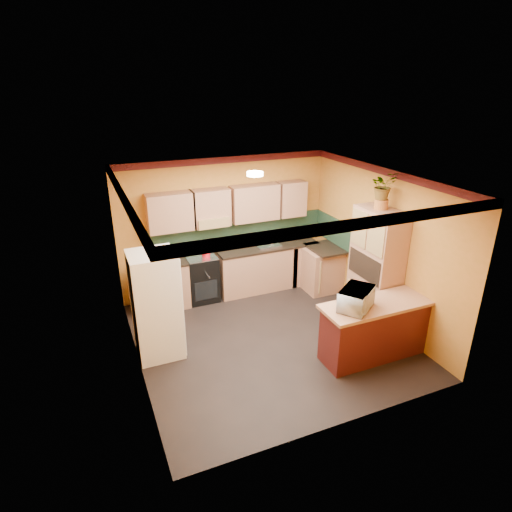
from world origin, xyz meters
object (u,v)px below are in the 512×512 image
(stove, at_px, (202,278))
(pantry, at_px, (375,270))
(fridge, at_px, (156,305))
(breakfast_bar, at_px, (378,330))
(base_cabinets_back, at_px, (232,273))
(microwave, at_px, (356,299))

(stove, height_order, pantry, pantry)
(fridge, bearing_deg, breakfast_bar, -23.79)
(stove, bearing_deg, fridge, -127.32)
(base_cabinets_back, relative_size, fridge, 2.15)
(base_cabinets_back, relative_size, pantry, 1.74)
(fridge, distance_m, breakfast_bar, 3.44)
(fridge, xyz_separation_m, breakfast_bar, (3.12, -1.38, -0.41))
(stove, xyz_separation_m, breakfast_bar, (2.00, -2.85, -0.02))
(pantry, distance_m, breakfast_bar, 1.11)
(fridge, xyz_separation_m, pantry, (3.60, -0.58, 0.20))
(stove, bearing_deg, microwave, -61.93)
(stove, relative_size, pantry, 0.43)
(breakfast_bar, xyz_separation_m, microwave, (-0.48, 0.00, 0.65))
(base_cabinets_back, distance_m, fridge, 2.32)
(fridge, height_order, microwave, fridge)
(fridge, height_order, pantry, pantry)
(base_cabinets_back, distance_m, breakfast_bar, 3.16)
(breakfast_bar, bearing_deg, microwave, 180.00)
(fridge, xyz_separation_m, microwave, (2.65, -1.38, 0.24))
(base_cabinets_back, height_order, microwave, microwave)
(microwave, bearing_deg, pantry, 3.82)
(stove, relative_size, microwave, 1.59)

